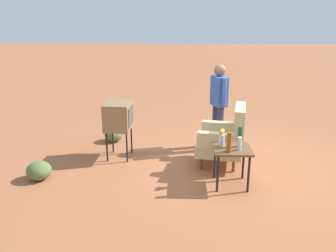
{
  "coord_description": "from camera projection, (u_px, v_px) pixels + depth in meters",
  "views": [
    {
      "loc": [
        5.62,
        -0.87,
        2.45
      ],
      "look_at": [
        -0.13,
        -1.09,
        0.65
      ],
      "focal_mm": 36.82,
      "sensor_mm": 36.0,
      "label": 1
    }
  ],
  "objects": [
    {
      "name": "ground_plane",
      "position": [
        229.0,
        164.0,
        6.06
      ],
      "size": [
        60.0,
        60.0,
        0.0
      ],
      "primitive_type": "plane",
      "color": "#A05B38"
    },
    {
      "name": "armchair",
      "position": [
        226.0,
        138.0,
        5.89
      ],
      "size": [
        0.89,
        0.9,
        1.06
      ],
      "color": "brown",
      "rests_on": "ground"
    },
    {
      "name": "side_table",
      "position": [
        232.0,
        153.0,
        5.15
      ],
      "size": [
        0.56,
        0.56,
        0.6
      ],
      "color": "black",
      "rests_on": "ground"
    },
    {
      "name": "tv_on_stand",
      "position": [
        119.0,
        116.0,
        6.14
      ],
      "size": [
        0.62,
        0.47,
        1.03
      ],
      "color": "black",
      "rests_on": "ground"
    },
    {
      "name": "person_standing",
      "position": [
        219.0,
        101.0,
        6.56
      ],
      "size": [
        0.55,
        0.32,
        1.64
      ],
      "color": "#2D3347",
      "rests_on": "ground"
    },
    {
      "name": "bottle_wine_green",
      "position": [
        240.0,
        137.0,
        5.13
      ],
      "size": [
        0.07,
        0.07,
        0.32
      ],
      "primitive_type": "cylinder",
      "color": "#1E5623",
      "rests_on": "side_table"
    },
    {
      "name": "bottle_tall_amber",
      "position": [
        229.0,
        142.0,
        4.93
      ],
      "size": [
        0.07,
        0.07,
        0.3
      ],
      "primitive_type": "cylinder",
      "color": "brown",
      "rests_on": "side_table"
    },
    {
      "name": "bottle_short_clear",
      "position": [
        240.0,
        144.0,
        5.02
      ],
      "size": [
        0.06,
        0.06,
        0.2
      ],
      "primitive_type": "cylinder",
      "color": "silver",
      "rests_on": "side_table"
    },
    {
      "name": "flower_vase",
      "position": [
        222.0,
        137.0,
        5.17
      ],
      "size": [
        0.15,
        0.1,
        0.27
      ],
      "color": "silver",
      "rests_on": "side_table"
    },
    {
      "name": "shrub_near",
      "position": [
        114.0,
        135.0,
        7.13
      ],
      "size": [
        0.37,
        0.37,
        0.29
      ],
      "primitive_type": "ellipsoid",
      "color": "#516B38",
      "rests_on": "ground"
    },
    {
      "name": "shrub_mid",
      "position": [
        39.0,
        171.0,
        5.44
      ],
      "size": [
        0.39,
        0.39,
        0.3
      ],
      "primitive_type": "ellipsoid",
      "color": "#516B38",
      "rests_on": "ground"
    }
  ]
}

